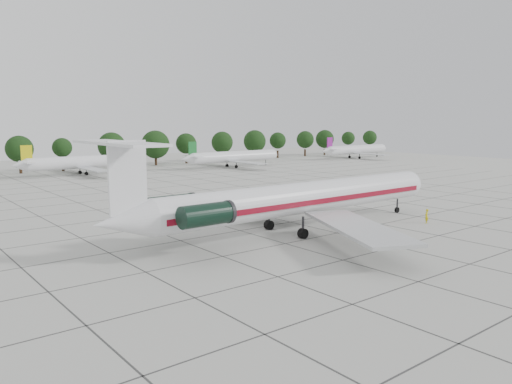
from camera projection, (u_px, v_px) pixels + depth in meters
ground at (290, 222)px, 63.54m from camera, size 260.00×260.00×0.00m
apron_joints at (223, 206)px, 75.16m from camera, size 170.00×170.00×0.02m
main_airliner at (290, 199)px, 56.87m from camera, size 47.40×37.27×11.11m
ground_crew at (426, 216)px, 62.76m from camera, size 0.76×0.62×1.81m
bg_airliner_c at (86, 162)px, 119.62m from camera, size 28.24×27.20×7.40m
bg_airliner_d at (234, 157)px, 137.87m from camera, size 28.24×27.20×7.40m
bg_airliner_e at (356, 150)px, 171.10m from camera, size 28.24×27.20×7.40m
tree_line at (19, 149)px, 121.35m from camera, size 249.86×8.44×10.22m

